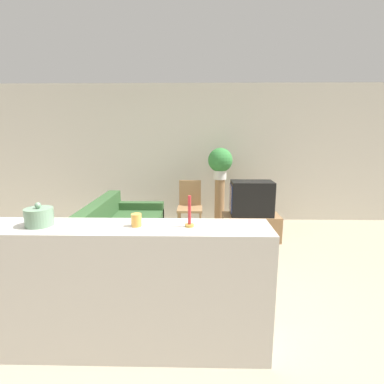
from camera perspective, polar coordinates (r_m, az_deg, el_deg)
ground_plane at (r=3.21m, az=-10.29°, el=-22.75°), size 14.00×14.00×0.00m
wall_back at (r=6.07m, az=-4.34°, el=7.26°), size 9.00×0.06×2.70m
couch at (r=4.49m, az=-13.50°, el=-8.54°), size 0.96×2.05×0.78m
tv_stand at (r=5.16m, az=11.10°, el=-6.58°), size 0.95×0.46×0.43m
television at (r=5.03m, az=11.25°, el=-1.18°), size 0.69×0.40×0.57m
wooden_chair at (r=5.39m, az=-0.40°, el=-2.30°), size 0.44×0.44×0.93m
plant_stand at (r=5.66m, az=5.25°, el=-2.17°), size 0.18×0.18×0.92m
potted_plant at (r=5.53m, az=5.40°, el=5.82°), size 0.45×0.45×0.58m
foreground_counter at (r=2.62m, az=-12.43°, el=-17.61°), size 2.31×0.44×1.07m
decorative_bowl at (r=2.62m, az=-27.11°, el=-4.22°), size 0.21×0.21×0.19m
candle_jar at (r=2.37m, az=-10.55°, el=-5.27°), size 0.08×0.08×0.10m
candlestick at (r=2.31m, az=-0.48°, el=-4.72°), size 0.07×0.07×0.24m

